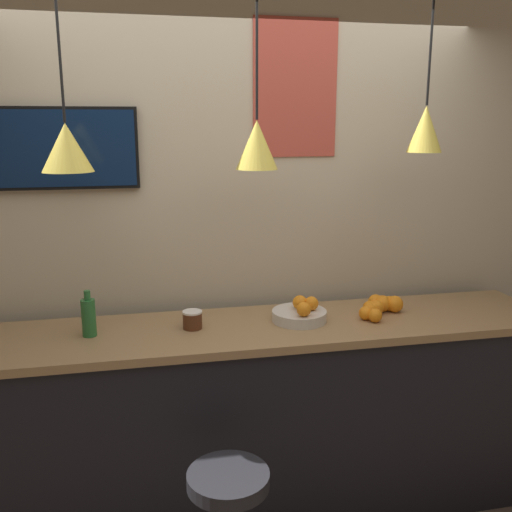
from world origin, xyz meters
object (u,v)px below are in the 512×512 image
fruit_bowl (300,313)px  spread_jar (192,320)px  mounted_tv (64,148)px  juice_bottle (89,317)px

fruit_bowl → spread_jar: (-0.54, 0.01, 0.00)m
fruit_bowl → mounted_tv: (-1.11, 0.34, 0.81)m
juice_bottle → spread_jar: bearing=0.0°
mounted_tv → juice_bottle: bearing=-75.0°
juice_bottle → mounted_tv: bearing=105.0°
fruit_bowl → spread_jar: size_ratio=2.89×
juice_bottle → mounted_tv: (-0.09, 0.34, 0.76)m
juice_bottle → mounted_tv: mounted_tv is taller
spread_jar → mounted_tv: 1.04m
fruit_bowl → spread_jar: fruit_bowl is taller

